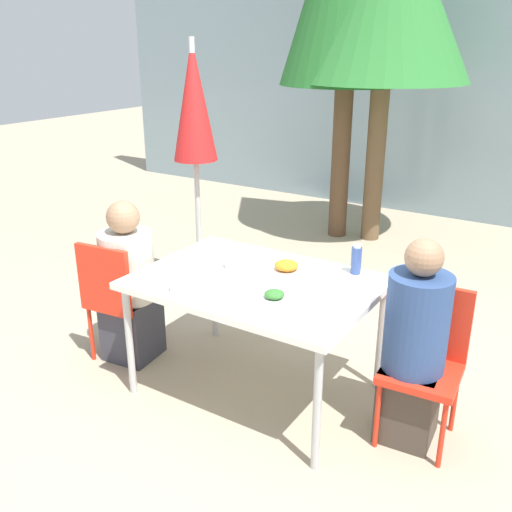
% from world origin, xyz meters
% --- Properties ---
extents(ground_plane, '(24.00, 24.00, 0.00)m').
position_xyz_m(ground_plane, '(0.00, 0.00, 0.00)').
color(ground_plane, tan).
extents(building_facade, '(10.00, 0.20, 3.00)m').
position_xyz_m(building_facade, '(0.00, 4.53, 1.50)').
color(building_facade, gray).
rests_on(building_facade, ground).
extents(dining_table, '(1.40, 1.00, 0.76)m').
position_xyz_m(dining_table, '(0.00, 0.00, 0.70)').
color(dining_table, white).
rests_on(dining_table, ground).
extents(chair_left, '(0.44, 0.44, 0.86)m').
position_xyz_m(chair_left, '(-0.99, -0.19, 0.50)').
color(chair_left, red).
rests_on(chair_left, ground).
extents(person_left, '(0.36, 0.36, 1.12)m').
position_xyz_m(person_left, '(-0.95, -0.10, 0.52)').
color(person_left, '#383842').
rests_on(person_left, ground).
extents(chair_right, '(0.43, 0.43, 0.86)m').
position_xyz_m(chair_right, '(0.99, 0.15, 0.50)').
color(chair_right, red).
rests_on(chair_right, ground).
extents(person_right, '(0.33, 0.33, 1.17)m').
position_xyz_m(person_right, '(0.95, 0.07, 0.55)').
color(person_right, '#473D33').
rests_on(person_right, ground).
extents(closed_umbrella, '(0.36, 0.36, 2.11)m').
position_xyz_m(closed_umbrella, '(-1.20, 1.00, 1.54)').
color(closed_umbrella, '#333333').
rests_on(closed_umbrella, ground).
extents(plate_0, '(0.20, 0.20, 0.06)m').
position_xyz_m(plate_0, '(0.23, -0.19, 0.78)').
color(plate_0, white).
rests_on(plate_0, dining_table).
extents(plate_1, '(0.27, 0.27, 0.07)m').
position_xyz_m(plate_1, '(0.09, 0.20, 0.78)').
color(plate_1, white).
rests_on(plate_1, dining_table).
extents(bottle, '(0.06, 0.06, 0.18)m').
position_xyz_m(bottle, '(0.46, 0.41, 0.85)').
color(bottle, '#334C8E').
rests_on(bottle, dining_table).
extents(drinking_cup, '(0.08, 0.08, 0.08)m').
position_xyz_m(drinking_cup, '(-0.23, 0.08, 0.80)').
color(drinking_cup, silver).
rests_on(drinking_cup, dining_table).
extents(salad_bowl, '(0.19, 0.19, 0.05)m').
position_xyz_m(salad_bowl, '(-0.25, -0.34, 0.78)').
color(salad_bowl, white).
rests_on(salad_bowl, dining_table).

